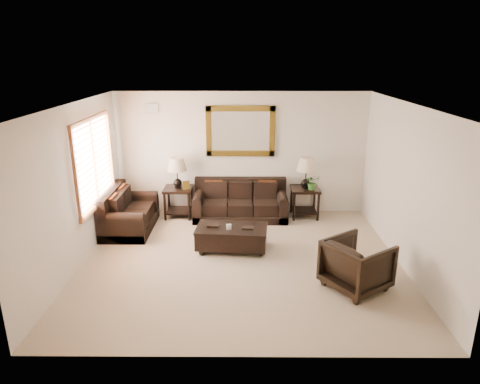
{
  "coord_description": "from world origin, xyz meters",
  "views": [
    {
      "loc": [
        0.03,
        -6.75,
        3.46
      ],
      "look_at": [
        -0.02,
        0.6,
        1.07
      ],
      "focal_mm": 32.0,
      "sensor_mm": 36.0,
      "label": 1
    }
  ],
  "objects_px": {
    "end_table_left": "(178,179)",
    "end_table_right": "(306,179)",
    "loveseat": "(127,215)",
    "armchair": "(357,263)",
    "sofa": "(240,204)",
    "coffee_table": "(232,236)"
  },
  "relations": [
    {
      "from": "loveseat",
      "to": "end_table_left",
      "type": "bearing_deg",
      "value": -51.59
    },
    {
      "from": "end_table_left",
      "to": "armchair",
      "type": "distance_m",
      "value": 4.41
    },
    {
      "from": "loveseat",
      "to": "armchair",
      "type": "bearing_deg",
      "value": -119.24
    },
    {
      "from": "loveseat",
      "to": "end_table_right",
      "type": "xyz_separation_m",
      "value": [
        3.73,
        0.75,
        0.56
      ]
    },
    {
      "from": "end_table_right",
      "to": "armchair",
      "type": "xyz_separation_m",
      "value": [
        0.37,
        -3.05,
        -0.44
      ]
    },
    {
      "from": "loveseat",
      "to": "coffee_table",
      "type": "xyz_separation_m",
      "value": [
        2.17,
        -0.94,
        -0.04
      ]
    },
    {
      "from": "sofa",
      "to": "armchair",
      "type": "height_order",
      "value": "armchair"
    },
    {
      "from": "sofa",
      "to": "end_table_left",
      "type": "height_order",
      "value": "end_table_left"
    },
    {
      "from": "end_table_right",
      "to": "armchair",
      "type": "bearing_deg",
      "value": -83.03
    },
    {
      "from": "sofa",
      "to": "end_table_right",
      "type": "height_order",
      "value": "end_table_right"
    },
    {
      "from": "end_table_left",
      "to": "coffee_table",
      "type": "height_order",
      "value": "end_table_left"
    },
    {
      "from": "end_table_left",
      "to": "coffee_table",
      "type": "distance_m",
      "value": 2.17
    },
    {
      "from": "end_table_left",
      "to": "armchair",
      "type": "height_order",
      "value": "end_table_left"
    },
    {
      "from": "coffee_table",
      "to": "sofa",
      "type": "bearing_deg",
      "value": 90.36
    },
    {
      "from": "sofa",
      "to": "end_table_right",
      "type": "bearing_deg",
      "value": 2.33
    },
    {
      "from": "sofa",
      "to": "coffee_table",
      "type": "bearing_deg",
      "value": -95.22
    },
    {
      "from": "sofa",
      "to": "end_table_right",
      "type": "relative_size",
      "value": 1.52
    },
    {
      "from": "end_table_left",
      "to": "end_table_right",
      "type": "relative_size",
      "value": 1.0
    },
    {
      "from": "coffee_table",
      "to": "armchair",
      "type": "xyz_separation_m",
      "value": [
        1.94,
        -1.36,
        0.16
      ]
    },
    {
      "from": "end_table_left",
      "to": "end_table_right",
      "type": "xyz_separation_m",
      "value": [
        2.79,
        -0.0,
        0.0
      ]
    },
    {
      "from": "sofa",
      "to": "armchair",
      "type": "relative_size",
      "value": 2.35
    },
    {
      "from": "sofa",
      "to": "coffee_table",
      "type": "distance_m",
      "value": 1.64
    }
  ]
}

